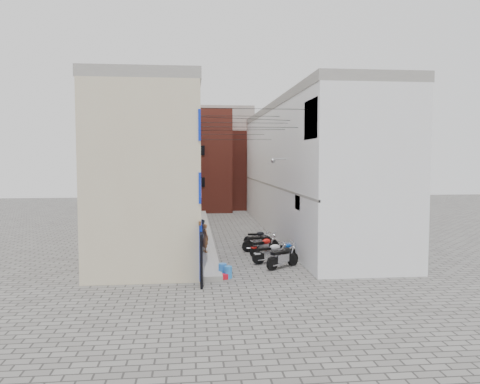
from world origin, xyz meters
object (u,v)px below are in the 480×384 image
object	(u,v)px
motorcycle_a	(283,256)
motorcycle_b	(271,252)
water_jug_far	(223,270)
motorcycle_d	(264,245)
person_b	(203,233)
motorcycle_c	(284,249)
person_a	(205,238)
motorcycle_g	(257,237)
motorcycle_e	(261,241)
red_crate	(223,277)
motorcycle_f	(263,240)
water_jug_near	(228,272)

from	to	relation	value
motorcycle_a	motorcycle_b	bearing A→B (deg)	165.56
water_jug_far	motorcycle_d	bearing A→B (deg)	59.48
motorcycle_a	person_b	xyz separation A→B (m)	(-3.71, 4.69, 0.43)
motorcycle_c	person_a	xyz separation A→B (m)	(-4.07, 0.95, 0.50)
motorcycle_g	water_jug_far	world-z (taller)	motorcycle_g
motorcycle_e	person_a	bearing A→B (deg)	-69.11
motorcycle_a	red_crate	world-z (taller)	motorcycle_a
red_crate	motorcycle_f	bearing A→B (deg)	67.40
motorcycle_c	motorcycle_d	xyz separation A→B (m)	(-0.93, 0.93, 0.04)
red_crate	water_jug_far	bearing A→B (deg)	90.00
motorcycle_g	red_crate	distance (m)	8.35
motorcycle_e	motorcycle_b	bearing A→B (deg)	7.07
motorcycle_a	motorcycle_f	distance (m)	4.89
motorcycle_e	motorcycle_g	distance (m)	2.27
water_jug_near	water_jug_far	world-z (taller)	water_jug_far
person_a	person_b	xyz separation A→B (m)	(-0.10, 1.70, 0.02)
person_b	water_jug_far	xyz separation A→B (m)	(0.74, -5.97, -0.74)
motorcycle_g	person_a	xyz separation A→B (m)	(-3.25, -3.15, 0.51)
motorcycle_d	motorcycle_e	bearing A→B (deg)	147.65
motorcycle_b	motorcycle_f	world-z (taller)	motorcycle_b
motorcycle_e	water_jug_near	xyz separation A→B (m)	(-2.25, -5.52, -0.34)
motorcycle_a	person_a	xyz separation A→B (m)	(-3.61, 2.99, 0.41)
motorcycle_b	motorcycle_f	xyz separation A→B (m)	(0.20, 3.84, -0.07)
motorcycle_c	water_jug_far	size ratio (longest dim) A/B	3.07
motorcycle_f	person_a	size ratio (longest dim) A/B	1.16
motorcycle_e	water_jug_near	size ratio (longest dim) A/B	3.94
red_crate	person_b	bearing A→B (deg)	96.51
motorcycle_b	person_b	xyz separation A→B (m)	(-3.32, 3.64, 0.44)
person_b	motorcycle_c	bearing A→B (deg)	-89.81
motorcycle_a	motorcycle_e	bearing A→B (deg)	152.36
water_jug_near	motorcycle_c	bearing A→B (deg)	48.91
motorcycle_d	motorcycle_e	xyz separation A→B (m)	(-0.03, 0.91, 0.06)
motorcycle_c	motorcycle_d	size ratio (longest dim) A/B	0.93
water_jug_far	motorcycle_g	bearing A→B (deg)	70.61
motorcycle_a	motorcycle_g	size ratio (longest dim) A/B	1.21
motorcycle_a	motorcycle_d	size ratio (longest dim) A/B	1.09
water_jug_far	red_crate	distance (m)	0.54
motorcycle_e	person_b	size ratio (longest dim) A/B	1.36
motorcycle_d	person_b	distance (m)	3.70
motorcycle_e	person_b	distance (m)	3.34
water_jug_near	red_crate	world-z (taller)	water_jug_near
motorcycle_a	person_a	size ratio (longest dim) A/B	1.36
person_b	motorcycle_f	bearing A→B (deg)	-54.20
motorcycle_c	red_crate	world-z (taller)	motorcycle_c
motorcycle_a	water_jug_far	size ratio (longest dim) A/B	3.60
person_a	water_jug_far	size ratio (longest dim) A/B	2.64
motorcycle_d	person_a	distance (m)	3.18
motorcycle_b	person_a	distance (m)	3.79
motorcycle_g	motorcycle_a	bearing A→B (deg)	0.94
water_jug_near	red_crate	distance (m)	0.31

